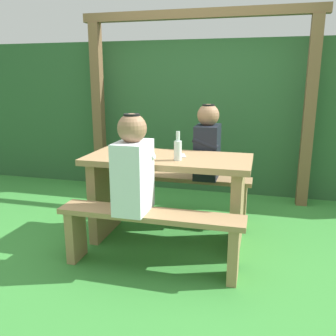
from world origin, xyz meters
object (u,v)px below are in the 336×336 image
at_px(cell_phone, 181,156).
at_px(bench_far, 181,188).
at_px(bench_near, 150,229).
at_px(person_black_coat, 207,145).
at_px(drinking_glass, 137,153).
at_px(bottle_left, 178,149).
at_px(person_white_shirt, 133,167).
at_px(picnic_table, 168,184).

bearing_deg(cell_phone, bench_far, 84.79).
relative_size(bench_near, cell_phone, 10.00).
bearing_deg(bench_near, person_black_coat, 76.11).
bearing_deg(drinking_glass, cell_phone, 23.43).
height_order(bench_far, drinking_glass, drinking_glass).
distance_m(drinking_glass, bottle_left, 0.35).
bearing_deg(drinking_glass, bench_far, 69.38).
bearing_deg(bottle_left, drinking_glass, 178.14).
bearing_deg(drinking_glass, bottle_left, -1.86).
height_order(person_white_shirt, person_black_coat, same).
height_order(picnic_table, bottle_left, bottle_left).
bearing_deg(bench_near, person_white_shirt, 178.48).
distance_m(bottle_left, cell_phone, 0.18).
bearing_deg(drinking_glass, person_white_shirt, -74.84).
xyz_separation_m(bench_far, cell_phone, (0.10, -0.48, 0.44)).
bearing_deg(drinking_glass, person_black_coat, 51.68).
height_order(picnic_table, person_white_shirt, person_white_shirt).
height_order(bench_near, cell_phone, cell_phone).
bearing_deg(drinking_glass, bench_near, -60.38).
distance_m(person_white_shirt, bottle_left, 0.47).
height_order(bench_far, person_black_coat, person_black_coat).
distance_m(person_white_shirt, cell_phone, 0.61).
height_order(picnic_table, bench_far, picnic_table).
relative_size(bench_far, person_white_shirt, 1.95).
height_order(bench_near, bench_far, same).
relative_size(bench_near, bench_far, 1.00).
bearing_deg(person_black_coat, cell_phone, -107.73).
bearing_deg(bottle_left, bench_far, 100.03).
distance_m(bench_near, bottle_left, 0.68).
bearing_deg(person_white_shirt, bottle_left, 59.34).
height_order(picnic_table, drinking_glass, drinking_glass).
bearing_deg(bottle_left, bench_near, -105.63).
height_order(drinking_glass, cell_phone, drinking_glass).
bearing_deg(person_white_shirt, bench_far, 83.17).
relative_size(picnic_table, cell_phone, 10.00).
distance_m(person_white_shirt, person_black_coat, 1.11).
bearing_deg(person_white_shirt, person_black_coat, 69.78).
bearing_deg(bench_far, cell_phone, -77.67).
height_order(bench_near, person_black_coat, person_black_coat).
distance_m(picnic_table, bench_near, 0.56).
bearing_deg(bottle_left, cell_phone, 92.95).
relative_size(person_white_shirt, person_black_coat, 1.00).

